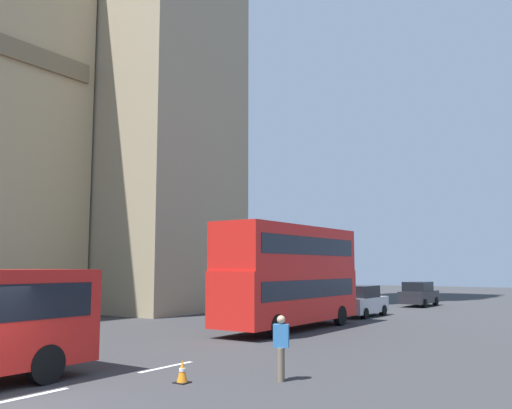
# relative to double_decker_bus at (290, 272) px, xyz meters

# --- Properties ---
(double_decker_bus) EXTENTS (9.65, 2.54, 4.90)m
(double_decker_bus) POSITION_rel_double_decker_bus_xyz_m (0.00, 0.00, 0.00)
(double_decker_bus) COLOR red
(double_decker_bus) RESTS_ON ground_plane
(sedan_lead) EXTENTS (4.40, 1.86, 1.85)m
(sedan_lead) POSITION_rel_double_decker_bus_xyz_m (8.37, 0.03, -1.80)
(sedan_lead) COLOR #B7B7BC
(sedan_lead) RESTS_ON ground_plane
(sedan_trailing) EXTENTS (4.40, 1.86, 1.85)m
(sedan_trailing) POSITION_rel_double_decker_bus_xyz_m (19.07, -0.04, -1.80)
(sedan_trailing) COLOR black
(sedan_trailing) RESTS_ON ground_plane
(traffic_cone_middle) EXTENTS (0.36, 0.36, 0.58)m
(traffic_cone_middle) POSITION_rel_double_decker_bus_xyz_m (-11.95, -3.90, -2.43)
(traffic_cone_middle) COLOR black
(traffic_cone_middle) RESTS_ON ground_plane
(pedestrian_near_cones) EXTENTS (0.38, 0.46, 1.69)m
(pedestrian_near_cones) POSITION_rel_double_decker_bus_xyz_m (-10.28, -5.86, -1.80)
(pedestrian_near_cones) COLOR #726651
(pedestrian_near_cones) RESTS_ON ground_plane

